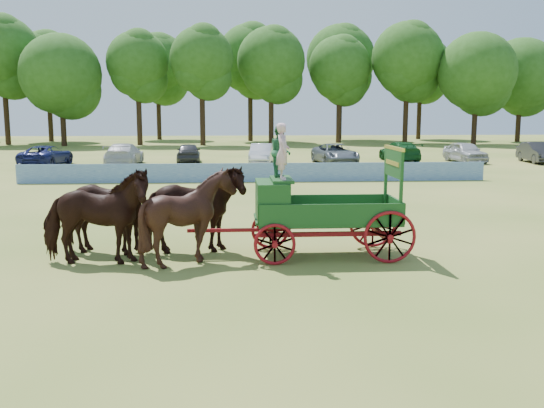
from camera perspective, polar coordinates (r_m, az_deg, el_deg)
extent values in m
plane|color=#9D9246|center=(16.17, 4.58, -5.39)|extent=(160.00, 160.00, 0.00)
imported|color=black|center=(16.18, -16.32, -1.26)|extent=(2.98, 1.50, 2.46)
imported|color=black|center=(17.24, -15.54, -0.62)|extent=(3.14, 1.99, 2.46)
imported|color=black|center=(15.84, -7.81, -1.19)|extent=(2.54, 2.34, 2.46)
imported|color=black|center=(16.92, -7.56, -0.55)|extent=(3.04, 1.65, 2.46)
cube|color=maroon|center=(16.49, 0.02, -2.94)|extent=(0.12, 2.00, 0.12)
cube|color=maroon|center=(16.96, 10.20, -2.75)|extent=(0.12, 2.00, 0.12)
cube|color=maroon|center=(16.10, 5.50, -2.83)|extent=(3.80, 0.10, 0.12)
cube|color=maroon|center=(17.17, 4.90, -2.09)|extent=(3.80, 0.10, 0.12)
cube|color=maroon|center=(16.43, -3.11, -2.47)|extent=(2.80, 0.09, 0.09)
cube|color=#1A4D19|center=(16.58, 5.20, -1.50)|extent=(3.80, 1.80, 0.10)
cube|color=#1A4D19|center=(15.67, 5.72, -1.00)|extent=(3.80, 0.06, 0.55)
cube|color=#1A4D19|center=(17.39, 4.77, -0.01)|extent=(3.80, 0.06, 0.55)
cube|color=#1A4D19|center=(16.93, 11.52, -0.40)|extent=(0.06, 1.80, 0.55)
cube|color=#1A4D19|center=(16.33, 0.02, 0.33)|extent=(0.85, 1.70, 1.05)
cube|color=#1A4D19|center=(16.27, 0.90, 2.32)|extent=(0.55, 1.50, 0.08)
cube|color=#1A4D19|center=(16.34, -1.31, -0.38)|extent=(0.10, 1.60, 0.65)
cube|color=#1A4D19|center=(16.39, -0.67, -1.41)|extent=(0.55, 1.60, 0.06)
cube|color=#1A4D19|center=(16.05, 12.06, 1.43)|extent=(0.08, 0.08, 1.80)
cube|color=#1A4D19|center=(17.58, 10.65, 2.10)|extent=(0.08, 0.08, 1.80)
cube|color=#1A4D19|center=(16.75, 11.38, 3.82)|extent=(0.07, 1.75, 0.75)
cube|color=yellow|center=(16.73, 11.42, 5.18)|extent=(0.08, 1.80, 0.09)
cube|color=yellow|center=(16.74, 11.25, 3.82)|extent=(0.02, 1.30, 0.12)
torus|color=maroon|center=(15.58, 0.26, -3.83)|extent=(1.09, 0.09, 1.09)
torus|color=maroon|center=(17.43, -0.19, -2.46)|extent=(1.09, 0.09, 1.09)
torus|color=maroon|center=(16.04, 11.03, -3.08)|extent=(1.39, 0.09, 1.39)
torus|color=maroon|center=(17.84, 9.48, -1.83)|extent=(1.39, 0.09, 1.39)
imported|color=beige|center=(15.85, 1.01, 4.97)|extent=(0.35, 0.54, 1.47)
imported|color=#26673B|center=(16.55, 0.81, 5.01)|extent=(0.53, 0.68, 1.40)
cube|color=#1B4595|center=(33.71, -1.55, 2.98)|extent=(26.00, 0.08, 1.05)
imported|color=navy|center=(46.58, -20.46, 4.30)|extent=(3.04, 5.47, 1.45)
imported|color=silver|center=(45.62, -13.75, 4.60)|extent=(2.29, 5.46, 1.57)
imported|color=#333338|center=(46.84, -7.86, 4.82)|extent=(1.97, 4.46, 1.49)
imported|color=silver|center=(45.35, -1.01, 4.76)|extent=(2.11, 4.63, 1.47)
imported|color=slate|center=(45.32, 5.97, 4.72)|extent=(3.18, 5.67, 1.50)
imported|color=#144C1E|center=(48.40, 11.94, 4.86)|extent=(2.36, 5.34, 1.53)
imported|color=#B2B2B7|center=(48.70, 17.72, 4.69)|extent=(2.34, 4.81, 1.58)
imported|color=#262628|center=(50.20, 23.74, 4.46)|extent=(2.11, 4.87, 1.56)
cylinder|color=#382314|center=(76.43, -23.68, 7.25)|extent=(0.60, 0.60, 5.65)
sphere|color=#234D14|center=(76.70, -24.04, 12.92)|extent=(8.26, 8.26, 8.26)
cylinder|color=#382314|center=(71.32, -19.04, 6.89)|extent=(0.60, 0.60, 4.25)
sphere|color=#234D14|center=(71.41, -19.28, 11.47)|extent=(8.82, 8.82, 8.82)
cylinder|color=#382314|center=(70.94, -12.37, 7.47)|extent=(0.60, 0.60, 5.03)
sphere|color=#234D14|center=(71.13, -12.56, 12.91)|extent=(6.94, 6.94, 6.94)
cylinder|color=#382314|center=(69.28, -6.55, 7.68)|extent=(0.60, 0.60, 5.24)
sphere|color=#234D14|center=(69.50, -6.66, 13.48)|extent=(7.06, 7.06, 7.06)
cylinder|color=#382314|center=(72.51, -0.08, 7.78)|extent=(0.60, 0.60, 5.24)
sphere|color=#234D14|center=(72.72, -0.08, 13.33)|extent=(7.99, 7.99, 7.99)
cylinder|color=#382314|center=(74.75, 6.29, 7.64)|extent=(0.60, 0.60, 4.93)
sphere|color=#234D14|center=(74.91, 6.38, 12.70)|extent=(7.47, 7.47, 7.47)
cylinder|color=#382314|center=(74.94, 12.45, 7.70)|extent=(0.60, 0.60, 5.47)
sphere|color=#234D14|center=(75.18, 12.64, 13.29)|extent=(8.46, 8.46, 8.46)
cylinder|color=#382314|center=(74.51, 18.51, 7.08)|extent=(0.60, 0.60, 4.52)
sphere|color=#234D14|center=(74.62, 18.74, 11.74)|extent=(8.91, 8.91, 8.91)
cylinder|color=#382314|center=(82.60, 22.16, 7.00)|extent=(0.60, 0.60, 4.48)
sphere|color=#234D14|center=(82.70, 22.41, 11.17)|extent=(9.10, 9.10, 9.10)
cylinder|color=#382314|center=(82.26, -20.14, 7.38)|extent=(0.60, 0.60, 5.25)
sphere|color=#234D14|center=(82.44, -20.40, 12.27)|extent=(8.24, 8.24, 8.24)
cylinder|color=#382314|center=(83.60, -10.59, 7.80)|extent=(0.60, 0.60, 5.32)
sphere|color=#234D14|center=(83.79, -10.73, 12.69)|extent=(8.60, 8.60, 8.60)
cylinder|color=#382314|center=(78.61, -2.05, 8.05)|extent=(0.60, 0.60, 5.76)
sphere|color=#234D14|center=(78.88, -2.08, 13.68)|extent=(8.33, 8.33, 8.33)
cylinder|color=#382314|center=(82.41, 6.38, 8.04)|extent=(0.60, 0.60, 5.77)
sphere|color=#234D14|center=(82.68, 6.47, 13.41)|extent=(9.10, 9.10, 9.10)
cylinder|color=#382314|center=(86.03, 13.66, 7.74)|extent=(0.60, 0.60, 5.34)
sphere|color=#234D14|center=(86.22, 13.83, 12.50)|extent=(8.04, 8.04, 8.04)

